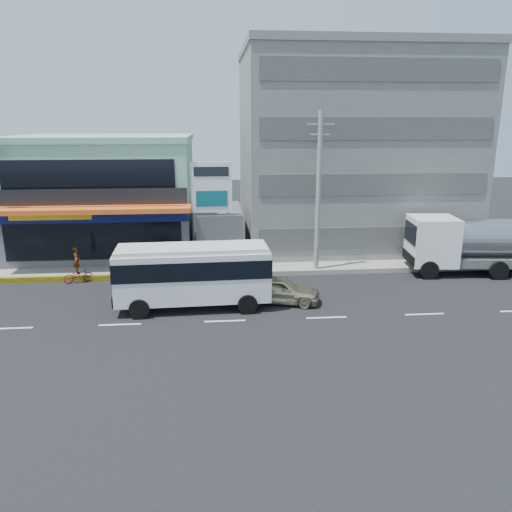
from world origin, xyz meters
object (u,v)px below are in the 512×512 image
at_px(billboard, 212,193).
at_px(minibus, 193,271).
at_px(sedan, 280,290).
at_px(tanker_truck, 477,244).
at_px(satellite_dish, 219,209).
at_px(concrete_building, 350,153).
at_px(utility_pole_near, 318,192).
at_px(shop_building, 107,198).
at_px(motorcycle_rider, 78,271).

xyz_separation_m(billboard, minibus, (-1.04, -7.19, -2.98)).
height_order(sedan, tanker_truck, tanker_truck).
bearing_deg(sedan, satellite_dish, 34.05).
relative_size(concrete_building, utility_pole_near, 1.60).
xyz_separation_m(utility_pole_near, tanker_truck, (10.01, -0.86, -3.22)).
distance_m(shop_building, concrete_building, 18.28).
xyz_separation_m(satellite_dish, motorcycle_rider, (-8.58, -4.20, -2.86)).
bearing_deg(shop_building, minibus, -61.57).
xyz_separation_m(concrete_building, tanker_truck, (6.01, -8.46, -5.07)).
bearing_deg(sedan, billboard, 41.97).
xyz_separation_m(billboard, sedan, (3.50, -6.87, -4.21)).
bearing_deg(utility_pole_near, tanker_truck, -4.90).
height_order(utility_pole_near, motorcycle_rider, utility_pole_near).
relative_size(satellite_dish, billboard, 0.22).
distance_m(billboard, tanker_truck, 16.99).
xyz_separation_m(shop_building, tanker_truck, (24.01, -7.40, -2.07)).
bearing_deg(sedan, minibus, 109.01).
bearing_deg(billboard, sedan, -62.99).
bearing_deg(motorcycle_rider, tanker_truck, -0.60).
relative_size(utility_pole_near, tanker_truck, 1.07).
bearing_deg(shop_building, sedan, -46.55).
bearing_deg(motorcycle_rider, utility_pole_near, 2.36).
bearing_deg(utility_pole_near, concrete_building, 62.24).
bearing_deg(billboard, concrete_building, 28.92).
relative_size(concrete_building, tanker_truck, 1.71).
relative_size(billboard, minibus, 0.87).
bearing_deg(tanker_truck, shop_building, 162.86).
height_order(satellite_dish, motorcycle_rider, satellite_dish).
bearing_deg(satellite_dish, sedan, -70.91).
xyz_separation_m(shop_building, billboard, (7.50, -4.75, 0.93)).
bearing_deg(concrete_building, satellite_dish, -158.20).
bearing_deg(motorcycle_rider, concrete_building, 23.81).
relative_size(concrete_building, satellite_dish, 10.67).
xyz_separation_m(tanker_truck, motorcycle_rider, (-24.59, 0.26, -1.22)).
xyz_separation_m(satellite_dish, billboard, (-0.50, -1.80, 1.35)).
distance_m(utility_pole_near, tanker_truck, 10.55).
bearing_deg(tanker_truck, sedan, -162.07).
bearing_deg(sedan, motorcycle_rider, 83.86).
bearing_deg(concrete_building, minibus, -131.62).
xyz_separation_m(shop_building, utility_pole_near, (14.00, -6.55, 1.15)).
xyz_separation_m(minibus, sedan, (4.54, 0.32, -1.23)).
xyz_separation_m(shop_building, motorcycle_rider, (-0.58, -7.15, -3.29)).
relative_size(sedan, tanker_truck, 0.45).
bearing_deg(satellite_dish, tanker_truck, -15.56).
bearing_deg(minibus, sedan, 4.05).
distance_m(tanker_truck, motorcycle_rider, 24.62).
distance_m(shop_building, tanker_truck, 25.21).
height_order(sedan, motorcycle_rider, motorcycle_rider).
bearing_deg(utility_pole_near, billboard, 164.52).
height_order(shop_building, billboard, shop_building).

